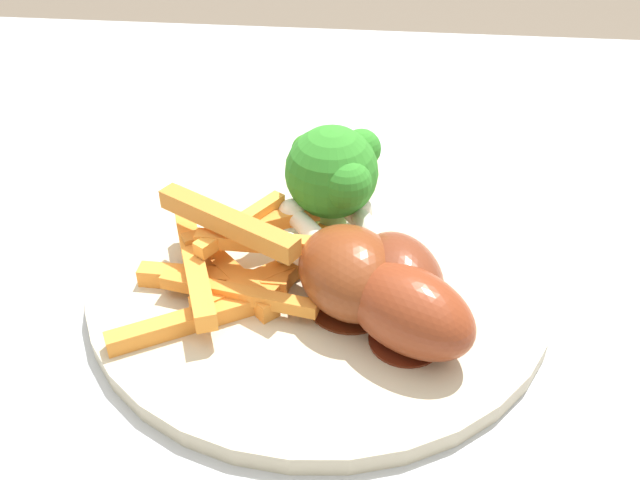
# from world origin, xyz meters

# --- Properties ---
(dining_table) EXTENTS (0.91, 0.80, 0.75)m
(dining_table) POSITION_xyz_m (0.00, 0.00, 0.63)
(dining_table) COLOR #B7B7BC
(dining_table) RESTS_ON ground_plane
(dinner_plate) EXTENTS (0.28, 0.28, 0.01)m
(dinner_plate) POSITION_xyz_m (-0.02, -0.04, 0.76)
(dinner_plate) COLOR beige
(dinner_plate) RESTS_ON dining_table
(broccoli_floret_front) EXTENTS (0.04, 0.04, 0.06)m
(broccoli_floret_front) POSITION_xyz_m (-0.02, 0.01, 0.81)
(broccoli_floret_front) COLOR #779E5B
(broccoli_floret_front) RESTS_ON dinner_plate
(broccoli_floret_middle) EXTENTS (0.06, 0.07, 0.07)m
(broccoli_floret_middle) POSITION_xyz_m (-0.01, 0.00, 0.81)
(broccoli_floret_middle) COLOR #7BAF59
(broccoli_floret_middle) RESTS_ON dinner_plate
(carrot_fries_pile) EXTENTS (0.12, 0.13, 0.05)m
(carrot_fries_pile) POSITION_xyz_m (-0.07, -0.06, 0.78)
(carrot_fries_pile) COLOR orange
(carrot_fries_pile) RESTS_ON dinner_plate
(chicken_drumstick_near) EXTENTS (0.07, 0.12, 0.05)m
(chicken_drumstick_near) POSITION_xyz_m (0.02, -0.07, 0.79)
(chicken_drumstick_near) COLOR #521E11
(chicken_drumstick_near) RESTS_ON dinner_plate
(chicken_drumstick_far) EXTENTS (0.13, 0.10, 0.05)m
(chicken_drumstick_far) POSITION_xyz_m (0.03, -0.09, 0.79)
(chicken_drumstick_far) COLOR #5D1F10
(chicken_drumstick_far) RESTS_ON dinner_plate
(chicken_drumstick_extra) EXTENTS (0.10, 0.11, 0.05)m
(chicken_drumstick_extra) POSITION_xyz_m (0.00, -0.07, 0.79)
(chicken_drumstick_extra) COLOR #57200E
(chicken_drumstick_extra) RESTS_ON dinner_plate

